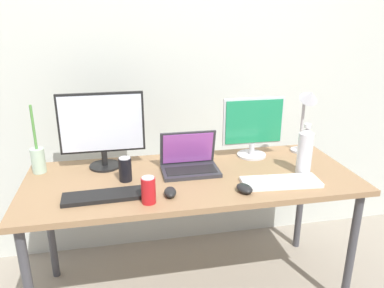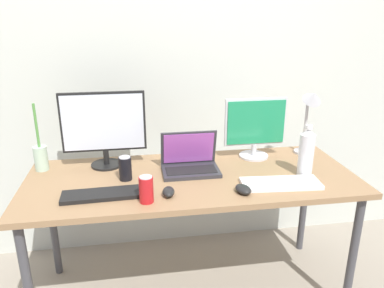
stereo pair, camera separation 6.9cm
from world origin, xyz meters
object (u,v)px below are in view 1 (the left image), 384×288
at_px(keyboard_main, 281,182).
at_px(mouse_by_keyboard, 244,188).
at_px(work_desk, 192,187).
at_px(water_bottle, 305,151).
at_px(monitor_center, 253,126).
at_px(soda_can_by_laptop, 125,169).
at_px(desk_lamp, 307,109).
at_px(laptop_silver, 190,162).
at_px(keyboard_aux, 108,196).
at_px(monitor_left, 102,127).
at_px(bamboo_vase, 38,159).
at_px(mouse_by_laptop, 170,192).
at_px(soda_can_near_keyboard, 148,190).

relative_size(keyboard_main, mouse_by_keyboard, 3.98).
bearing_deg(mouse_by_keyboard, keyboard_main, -1.37).
relative_size(work_desk, water_bottle, 6.27).
distance_m(monitor_center, keyboard_main, 0.44).
relative_size(soda_can_by_laptop, desk_lamp, 0.30).
distance_m(laptop_silver, keyboard_aux, 0.50).
xyz_separation_m(monitor_left, bamboo_vase, (-0.35, -0.00, -0.15)).
relative_size(work_desk, laptop_silver, 5.68).
bearing_deg(keyboard_aux, work_desk, 18.65).
relative_size(water_bottle, soda_can_by_laptop, 2.20).
height_order(soda_can_by_laptop, desk_lamp, desk_lamp).
distance_m(laptop_silver, mouse_by_laptop, 0.32).
distance_m(work_desk, mouse_by_keyboard, 0.33).
xyz_separation_m(work_desk, mouse_by_keyboard, (0.21, -0.23, 0.08)).
distance_m(monitor_left, water_bottle, 1.09).
bearing_deg(work_desk, water_bottle, -7.90).
height_order(work_desk, keyboard_aux, keyboard_aux).
bearing_deg(bamboo_vase, work_desk, -14.80).
height_order(laptop_silver, soda_can_by_laptop, laptop_silver).
bearing_deg(monitor_center, bamboo_vase, -179.74).
bearing_deg(mouse_by_keyboard, laptop_silver, 109.42).
relative_size(soda_can_near_keyboard, desk_lamp, 0.30).
height_order(mouse_by_keyboard, soda_can_by_laptop, soda_can_by_laptop).
bearing_deg(laptop_silver, soda_can_by_laptop, -170.08).
bearing_deg(keyboard_aux, keyboard_main, -3.31).
distance_m(mouse_by_laptop, water_bottle, 0.76).
relative_size(monitor_center, soda_can_near_keyboard, 2.91).
bearing_deg(soda_can_by_laptop, soda_can_near_keyboard, -69.87).
distance_m(monitor_center, laptop_silver, 0.45).
bearing_deg(monitor_left, soda_can_by_laptop, -62.14).
relative_size(keyboard_aux, soda_can_by_laptop, 3.33).
relative_size(mouse_by_laptop, bamboo_vase, 0.25).
bearing_deg(bamboo_vase, keyboard_aux, -45.54).
relative_size(keyboard_main, desk_lamp, 0.93).
bearing_deg(monitor_left, bamboo_vase, -179.33).
bearing_deg(soda_can_near_keyboard, keyboard_main, 5.67).
bearing_deg(soda_can_by_laptop, water_bottle, -5.71).
bearing_deg(desk_lamp, work_desk, -165.40).
bearing_deg(work_desk, keyboard_main, -23.45).
relative_size(laptop_silver, keyboard_main, 0.78).
bearing_deg(mouse_by_laptop, monitor_left, 132.72).
height_order(work_desk, water_bottle, water_bottle).
xyz_separation_m(monitor_left, mouse_by_laptop, (0.31, -0.42, -0.21)).
xyz_separation_m(mouse_by_keyboard, soda_can_by_laptop, (-0.56, 0.24, 0.04)).
xyz_separation_m(monitor_left, monitor_center, (0.87, 0.00, -0.04)).
relative_size(keyboard_main, keyboard_aux, 0.94).
bearing_deg(keyboard_aux, water_bottle, 2.52).
height_order(monitor_left, monitor_center, monitor_left).
relative_size(keyboard_aux, desk_lamp, 1.00).
xyz_separation_m(monitor_center, mouse_by_laptop, (-0.56, -0.42, -0.17)).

